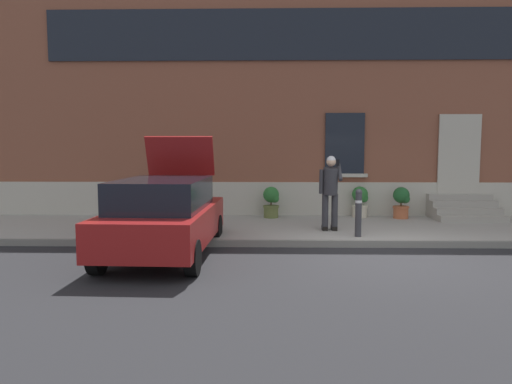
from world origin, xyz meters
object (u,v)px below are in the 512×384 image
hatchback_car_red (165,215)px  planter_terracotta (401,202)px  person_on_phone (330,188)px  planter_charcoal (182,201)px  planter_olive (271,201)px  planter_cream (360,201)px  bollard_near_person (358,211)px

hatchback_car_red → planter_terracotta: bearing=35.4°
person_on_phone → planter_terracotta: 3.02m
person_on_phone → planter_charcoal: person_on_phone is taller
hatchback_car_red → planter_olive: size_ratio=4.79×
planter_olive → planter_cream: same height
planter_terracotta → hatchback_car_red: bearing=-144.6°
person_on_phone → planter_olive: 2.51m
bollard_near_person → planter_olive: bollard_near_person is taller
hatchback_car_red → planter_charcoal: hatchback_car_red is taller
planter_olive → planter_cream: 2.47m
planter_charcoal → planter_terracotta: size_ratio=1.00×
bollard_near_person → planter_terracotta: bearing=58.0°
person_on_phone → planter_terracotta: size_ratio=2.03×
planter_olive → bollard_near_person: bearing=-55.9°
planter_cream → planter_terracotta: bearing=-10.2°
hatchback_car_red → bollard_near_person: 4.16m
hatchback_car_red → planter_olive: 4.57m
person_on_phone → planter_cream: (1.12, 2.18, -0.55)m
person_on_phone → planter_olive: bearing=138.8°
hatchback_car_red → bollard_near_person: size_ratio=3.94×
bollard_near_person → planter_terracotta: 3.19m
hatchback_car_red → person_on_phone: 3.99m
hatchback_car_red → planter_charcoal: 4.03m
hatchback_car_red → planter_charcoal: (-0.39, 4.01, -0.19)m
planter_charcoal → hatchback_car_red: bearing=-84.5°
planter_olive → planter_cream: bearing=3.1°
person_on_phone → planter_terracotta: bearing=57.5°
bollard_near_person → planter_charcoal: size_ratio=1.22×
planter_charcoal → planter_cream: 4.94m
planter_cream → planter_terracotta: same height
hatchback_car_red → person_on_phone: (3.43, 2.02, 0.35)m
planter_charcoal → planter_olive: 2.47m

